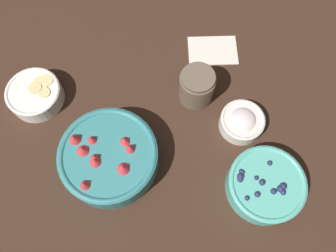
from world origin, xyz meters
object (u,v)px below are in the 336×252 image
bowl_strawberries (109,157)px  bowl_blueberries (265,185)px  bowl_cream (242,121)px  jar_chocolate (197,87)px  bowl_bananas (35,94)px

bowl_strawberries → bowl_blueberries: bowl_strawberries is taller
bowl_blueberries → bowl_cream: size_ratio=1.61×
bowl_blueberries → jar_chocolate: jar_chocolate is taller
bowl_bananas → bowl_blueberries: bearing=139.4°
bowl_bananas → bowl_cream: bearing=153.8°
bowl_strawberries → jar_chocolate: (-0.24, -0.10, 0.00)m
bowl_blueberries → bowl_cream: bowl_blueberries is taller
bowl_bananas → bowl_cream: bowl_cream is taller
bowl_blueberries → jar_chocolate: (0.06, -0.27, 0.01)m
jar_chocolate → bowl_strawberries: bearing=23.0°
bowl_blueberries → bowl_strawberries: bearing=-28.1°
bowl_strawberries → bowl_cream: 0.32m
bowl_bananas → bowl_strawberries: bearing=121.9°
jar_chocolate → bowl_bananas: bearing=-16.3°
bowl_bananas → bowl_cream: (-0.45, 0.22, -0.00)m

